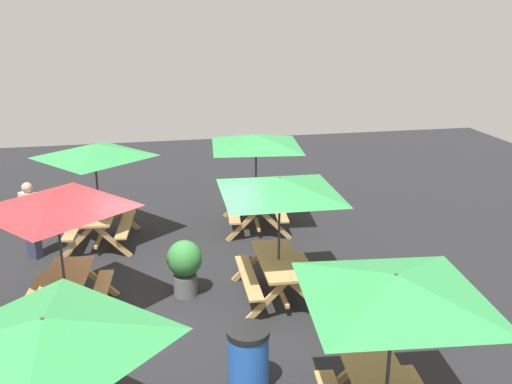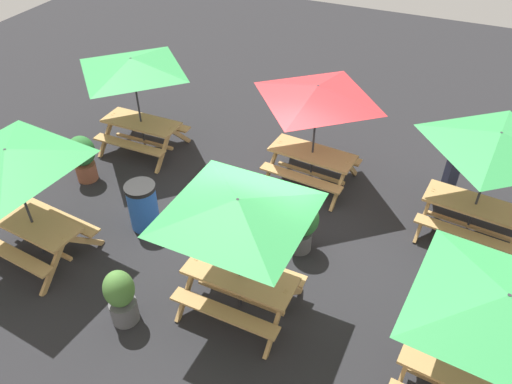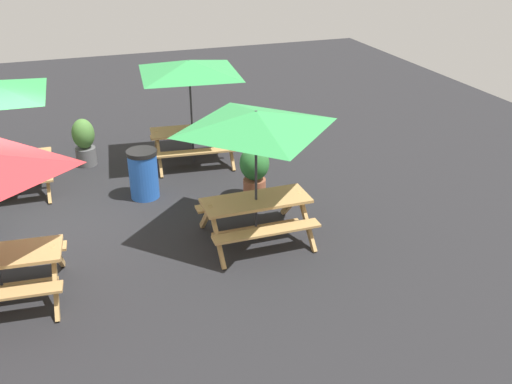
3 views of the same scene
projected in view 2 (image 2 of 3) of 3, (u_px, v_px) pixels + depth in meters
The scene contains 12 objects.
ground_plane at pixel (268, 236), 9.58m from camera, with size 27.18×27.18×0.00m, color #232326.
picnic_table_0 at pixel (133, 72), 10.68m from camera, with size 2.01×2.01×2.34m.
picnic_table_1 at pixel (501, 313), 5.73m from camera, with size 2.81×2.81×2.34m.
picnic_table_2 at pixel (11, 165), 8.00m from camera, with size 2.81×2.81×2.34m.
picnic_table_3 at pixel (238, 216), 7.04m from camera, with size 2.83×2.83×2.34m.
picnic_table_4 at pixel (317, 100), 9.70m from camera, with size 2.17×2.17×2.34m.
picnic_table_5 at pixel (496, 148), 8.39m from camera, with size 2.20×2.20×2.34m.
trash_bin_blue at pixel (143, 206), 9.52m from camera, with size 0.59×0.59×0.98m.
potted_plant_0 at pixel (83, 156), 10.64m from camera, with size 0.57×0.57×1.07m.
potted_plant_1 at pixel (301, 224), 8.95m from camera, with size 0.64×0.64×1.07m.
potted_plant_2 at pixel (121, 296), 7.74m from camera, with size 0.48×0.48×1.06m.
person_standing at pixel (457, 154), 10.20m from camera, with size 0.41×0.41×1.67m.
Camera 2 is at (2.62, -6.44, 6.66)m, focal length 35.00 mm.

